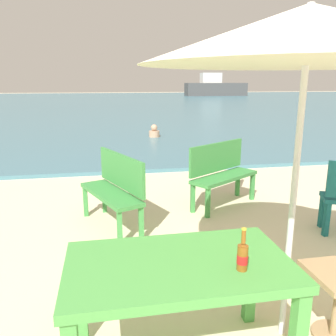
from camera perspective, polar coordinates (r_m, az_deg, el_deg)
The scene contains 8 objects.
sea_water at distance 31.98m, azimuth -8.20°, elevation 10.64°, with size 120.00×50.00×0.08m, color teal.
picnic_table_green at distance 2.29m, azimuth 1.82°, elevation -17.46°, with size 1.40×0.80×0.76m.
beer_bottle_amber at distance 2.14m, azimuth 12.12°, elevation -13.82°, with size 0.07×0.07×0.26m.
patio_umbrella at distance 2.42m, azimuth 22.02°, elevation 19.56°, with size 2.10×2.10×2.30m.
bench_green_left at distance 4.50m, azimuth -8.67°, elevation -2.98°, with size 0.79×1.25×0.95m.
bench_green_right at distance 5.29m, azimuth 8.71°, elevation -0.39°, with size 1.20×0.96×0.95m.
swimmer_person at distance 11.39m, azimuth -2.28°, elevation 5.91°, with size 0.34×0.34×0.41m.
boat_cargo_ship at distance 45.46m, azimuth 7.71°, elevation 12.94°, with size 7.71×2.10×2.80m.
Camera 1 is at (-1.41, -1.89, 1.84)m, focal length 37.18 mm.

